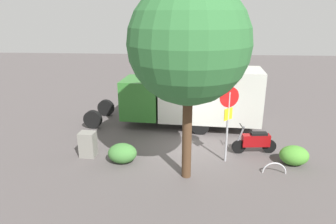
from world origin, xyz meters
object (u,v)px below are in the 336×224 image
(street_tree, at_px, (189,44))
(motorcycle, at_px, (255,141))
(box_truck_near, at_px, (191,95))
(bike_rack_hoop, at_px, (274,173))
(utility_cabinet, at_px, (88,144))
(stop_sign, at_px, (228,113))

(street_tree, bearing_deg, motorcycle, -143.68)
(box_truck_near, xyz_separation_m, bike_rack_hoop, (-3.01, 4.44, -1.63))
(motorcycle, height_order, street_tree, street_tree)
(motorcycle, relative_size, utility_cabinet, 1.79)
(stop_sign, xyz_separation_m, street_tree, (1.48, 1.21, 2.57))
(stop_sign, height_order, bike_rack_hoop, stop_sign)
(stop_sign, distance_m, street_tree, 3.20)
(utility_cabinet, distance_m, bike_rack_hoop, 7.09)
(street_tree, xyz_separation_m, utility_cabinet, (3.90, -1.26, -4.02))
(stop_sign, height_order, street_tree, street_tree)
(stop_sign, relative_size, bike_rack_hoop, 3.46)
(stop_sign, bearing_deg, motorcycle, -147.36)
(bike_rack_hoop, bearing_deg, utility_cabinet, -6.76)
(motorcycle, distance_m, street_tree, 5.26)
(box_truck_near, distance_m, motorcycle, 4.03)
(street_tree, relative_size, bike_rack_hoop, 7.57)
(motorcycle, xyz_separation_m, street_tree, (2.75, 2.02, 4.01))
(stop_sign, bearing_deg, bike_rack_hoop, 154.49)
(stop_sign, bearing_deg, utility_cabinet, -0.51)
(street_tree, bearing_deg, utility_cabinet, -17.88)
(bike_rack_hoop, bearing_deg, motorcycle, -76.67)
(motorcycle, distance_m, bike_rack_hoop, 1.72)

